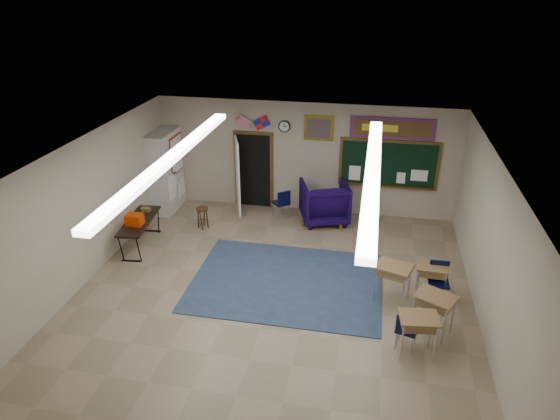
% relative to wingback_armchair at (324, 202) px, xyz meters
% --- Properties ---
extents(floor, '(9.00, 9.00, 0.00)m').
position_rel_wingback_armchair_xyz_m(floor, '(-0.63, -3.89, -0.54)').
color(floor, gray).
rests_on(floor, ground).
extents(back_wall, '(8.00, 0.04, 3.00)m').
position_rel_wingback_armchair_xyz_m(back_wall, '(-0.63, 0.61, 0.96)').
color(back_wall, '#BAAC97').
rests_on(back_wall, floor).
extents(left_wall, '(0.04, 9.00, 3.00)m').
position_rel_wingback_armchair_xyz_m(left_wall, '(-4.63, -3.89, 0.96)').
color(left_wall, '#BAAC97').
rests_on(left_wall, floor).
extents(right_wall, '(0.04, 9.00, 3.00)m').
position_rel_wingback_armchair_xyz_m(right_wall, '(3.37, -3.89, 0.96)').
color(right_wall, '#BAAC97').
rests_on(right_wall, floor).
extents(ceiling, '(8.00, 9.00, 0.04)m').
position_rel_wingback_armchair_xyz_m(ceiling, '(-0.63, -3.89, 2.46)').
color(ceiling, beige).
rests_on(ceiling, back_wall).
extents(area_rug, '(4.00, 3.00, 0.02)m').
position_rel_wingback_armchair_xyz_m(area_rug, '(-0.43, -3.09, -0.53)').
color(area_rug, '#334A62').
rests_on(area_rug, floor).
extents(fluorescent_strips, '(3.86, 6.00, 0.10)m').
position_rel_wingback_armchair_xyz_m(fluorescent_strips, '(-0.63, -3.89, 2.40)').
color(fluorescent_strips, white).
rests_on(fluorescent_strips, ceiling).
extents(doorway, '(1.10, 0.89, 2.16)m').
position_rel_wingback_armchair_xyz_m(doorway, '(-2.14, 0.46, 0.51)').
color(doorway, black).
rests_on(doorway, back_wall).
extents(chalkboard, '(2.55, 0.14, 1.30)m').
position_rel_wingback_armchair_xyz_m(chalkboard, '(1.57, 0.57, 0.92)').
color(chalkboard, '#543918').
rests_on(chalkboard, back_wall).
extents(bulletin_board, '(2.10, 0.05, 0.55)m').
position_rel_wingback_armchair_xyz_m(bulletin_board, '(1.57, 0.58, 1.91)').
color(bulletin_board, red).
rests_on(bulletin_board, back_wall).
extents(framed_art_print, '(0.75, 0.05, 0.65)m').
position_rel_wingback_armchair_xyz_m(framed_art_print, '(-0.28, 0.58, 1.81)').
color(framed_art_print, olive).
rests_on(framed_art_print, back_wall).
extents(wall_clock, '(0.32, 0.05, 0.32)m').
position_rel_wingback_armchair_xyz_m(wall_clock, '(-1.18, 0.58, 1.81)').
color(wall_clock, black).
rests_on(wall_clock, back_wall).
extents(wall_flags, '(1.16, 0.06, 0.70)m').
position_rel_wingback_armchair_xyz_m(wall_flags, '(-2.03, 0.55, 1.94)').
color(wall_flags, red).
rests_on(wall_flags, back_wall).
extents(storage_cabinet, '(0.59, 1.25, 2.20)m').
position_rel_wingback_armchair_xyz_m(storage_cabinet, '(-4.35, -0.04, 0.55)').
color(storage_cabinet, silver).
rests_on(storage_cabinet, floor).
extents(wingback_armchair, '(1.48, 1.50, 1.09)m').
position_rel_wingback_armchair_xyz_m(wingback_armchair, '(0.00, 0.00, 0.00)').
color(wingback_armchair, '#110535').
rests_on(wingback_armchair, floor).
extents(student_chair_reading, '(0.58, 0.58, 0.82)m').
position_rel_wingback_armchair_xyz_m(student_chair_reading, '(-1.16, -0.03, -0.14)').
color(student_chair_reading, black).
rests_on(student_chair_reading, floor).
extents(student_chair_desk_a, '(0.46, 0.46, 0.75)m').
position_rel_wingback_armchair_xyz_m(student_chair_desk_a, '(1.97, -4.71, -0.17)').
color(student_chair_desk_a, black).
rests_on(student_chair_desk_a, floor).
extents(student_chair_desk_b, '(0.42, 0.42, 0.83)m').
position_rel_wingback_armchair_xyz_m(student_chair_desk_b, '(2.63, -3.19, -0.13)').
color(student_chair_desk_b, black).
rests_on(student_chair_desk_b, floor).
extents(student_desk_front_left, '(0.81, 0.70, 0.82)m').
position_rel_wingback_armchair_xyz_m(student_desk_front_left, '(1.73, -3.35, -0.09)').
color(student_desk_front_left, brown).
rests_on(student_desk_front_left, floor).
extents(student_desk_front_right, '(0.64, 0.50, 0.74)m').
position_rel_wingback_armchair_xyz_m(student_desk_front_right, '(2.49, -3.07, -0.13)').
color(student_desk_front_right, brown).
rests_on(student_desk_front_right, floor).
extents(student_desk_back_left, '(0.70, 0.56, 0.78)m').
position_rel_wingback_armchair_xyz_m(student_desk_back_left, '(2.13, -4.85, -0.11)').
color(student_desk_back_left, brown).
rests_on(student_desk_back_left, floor).
extents(student_desk_back_right, '(0.83, 0.76, 0.81)m').
position_rel_wingback_armchair_xyz_m(student_desk_back_right, '(2.45, -4.22, -0.09)').
color(student_desk_back_right, brown).
rests_on(student_desk_back_right, floor).
extents(folding_table, '(0.74, 1.72, 0.95)m').
position_rel_wingback_armchair_xyz_m(folding_table, '(-4.16, -2.22, -0.17)').
color(folding_table, black).
rests_on(folding_table, floor).
extents(wooden_stool, '(0.31, 0.31, 0.55)m').
position_rel_wingback_armchair_xyz_m(wooden_stool, '(-3.01, -1.02, -0.26)').
color(wooden_stool, '#462D15').
rests_on(wooden_stool, floor).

